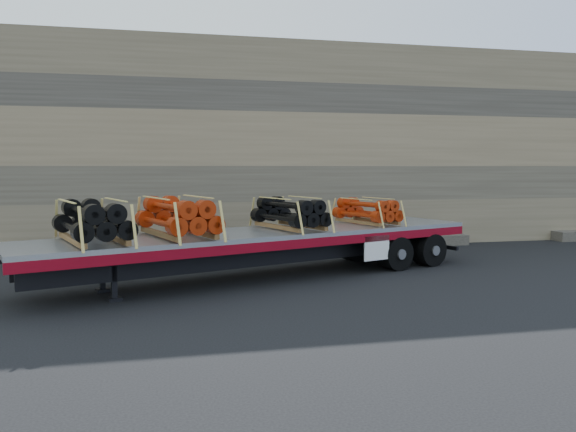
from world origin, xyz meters
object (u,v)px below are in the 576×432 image
at_px(trailer, 263,254).
at_px(bundle_rear, 367,212).
at_px(bundle_front, 92,222).
at_px(bundle_midrear, 290,214).
at_px(bundle_midfront, 177,218).

relative_size(trailer, bundle_rear, 6.13).
bearing_deg(trailer, bundle_rear, -0.00).
height_order(bundle_front, bundle_midrear, bundle_front).
height_order(bundle_midfront, bundle_rear, bundle_midfront).
bearing_deg(bundle_rear, trailer, 180.00).
distance_m(bundle_front, bundle_rear, 7.41).
height_order(trailer, bundle_midfront, bundle_midfront).
distance_m(bundle_midrear, bundle_rear, 2.54).
relative_size(bundle_front, bundle_midrear, 1.10).
height_order(trailer, bundle_rear, bundle_rear).
bearing_deg(bundle_midrear, bundle_rear, -0.00).
bearing_deg(trailer, bundle_front, -180.00).
bearing_deg(bundle_midrear, trailer, -180.00).
relative_size(trailer, bundle_front, 4.90).
relative_size(bundle_front, bundle_rear, 1.25).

